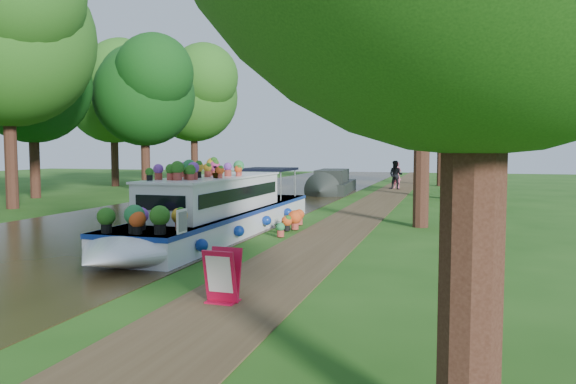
{
  "coord_description": "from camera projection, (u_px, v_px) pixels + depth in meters",
  "views": [
    {
      "loc": [
        4.83,
        -17.0,
        2.72
      ],
      "look_at": [
        -0.4,
        0.84,
        1.3
      ],
      "focal_mm": 35.0,
      "sensor_mm": 36.0,
      "label": 1
    }
  ],
  "objects": [
    {
      "name": "verge_plant",
      "position": [
        280.0,
        227.0,
        18.18
      ],
      "size": [
        0.42,
        0.37,
        0.41
      ],
      "primitive_type": "imported",
      "rotation": [
        0.0,
        0.0,
        0.15
      ],
      "color": "#245A1B",
      "rests_on": "ground"
    },
    {
      "name": "canal_water",
      "position": [
        127.0,
        227.0,
        19.51
      ],
      "size": [
        10.0,
        100.0,
        0.02
      ],
      "primitive_type": "cube",
      "color": "black",
      "rests_on": "ground"
    },
    {
      "name": "sandwich_board",
      "position": [
        222.0,
        278.0,
        9.85
      ],
      "size": [
        0.6,
        0.49,
        0.95
      ],
      "rotation": [
        0.0,
        0.0,
        -0.05
      ],
      "color": "red",
      "rests_on": "towpath"
    },
    {
      "name": "tree_near_far",
      "position": [
        442.0,
        90.0,
        41.14
      ],
      "size": [
        7.59,
        7.26,
        10.3
      ],
      "color": "black",
      "rests_on": "ground"
    },
    {
      "name": "pedestrian_dark",
      "position": [
        396.0,
        175.0,
        37.66
      ],
      "size": [
        1.08,
        0.92,
        1.93
      ],
      "primitive_type": "imported",
      "rotation": [
        0.0,
        0.0,
        -0.22
      ],
      "color": "black",
      "rests_on": "towpath"
    },
    {
      "name": "plant_boat",
      "position": [
        216.0,
        209.0,
        17.54
      ],
      "size": [
        2.29,
        13.52,
        2.24
      ],
      "color": "silver",
      "rests_on": "canal_water"
    },
    {
      "name": "ground",
      "position": [
        293.0,
        235.0,
        17.83
      ],
      "size": [
        100.0,
        100.0,
        0.0
      ],
      "primitive_type": "plane",
      "color": "#1D4812",
      "rests_on": "ground"
    },
    {
      "name": "towpath",
      "position": [
        330.0,
        236.0,
        17.49
      ],
      "size": [
        2.2,
        100.0,
        0.03
      ],
      "primitive_type": "cube",
      "color": "#44341F",
      "rests_on": "ground"
    },
    {
      "name": "tree_far_h",
      "position": [
        114.0,
        89.0,
        40.89
      ],
      "size": [
        7.82,
        7.48,
        10.49
      ],
      "color": "black",
      "rests_on": "ground"
    },
    {
      "name": "pedestrian_pink",
      "position": [
        397.0,
        175.0,
        38.79
      ],
      "size": [
        0.78,
        0.67,
        1.82
      ],
      "primitive_type": "imported",
      "rotation": [
        0.0,
        0.0,
        -0.41
      ],
      "color": "#E65E85",
      "rests_on": "towpath"
    },
    {
      "name": "tree_far_d",
      "position": [
        194.0,
        90.0,
        44.54
      ],
      "size": [
        8.05,
        7.7,
        10.85
      ],
      "color": "black",
      "rests_on": "ground"
    },
    {
      "name": "tree_near_overhang",
      "position": [
        424.0,
        36.0,
        19.2
      ],
      "size": [
        5.52,
        5.28,
        8.99
      ],
      "color": "black",
      "rests_on": "ground"
    },
    {
      "name": "tree_far_g",
      "position": [
        33.0,
        75.0,
        30.93
      ],
      "size": [
        7.36,
        7.04,
        9.95
      ],
      "color": "black",
      "rests_on": "ground"
    },
    {
      "name": "tree_near_mid",
      "position": [
        448.0,
        81.0,
        30.51
      ],
      "size": [
        6.9,
        6.6,
        9.4
      ],
      "color": "black",
      "rests_on": "ground"
    },
    {
      "name": "second_boat",
      "position": [
        332.0,
        184.0,
        34.83
      ],
      "size": [
        2.56,
        7.59,
        1.45
      ],
      "rotation": [
        0.0,
        0.0,
        0.07
      ],
      "color": "black",
      "rests_on": "canal_water"
    },
    {
      "name": "tree_far_c",
      "position": [
        145.0,
        88.0,
        34.6
      ],
      "size": [
        7.13,
        6.82,
        9.59
      ],
      "color": "black",
      "rests_on": "ground"
    },
    {
      "name": "tree_far_b",
      "position": [
        7.0,
        26.0,
        25.21
      ],
      "size": [
        8.97,
        8.58,
        12.11
      ],
      "color": "black",
      "rests_on": "ground"
    }
  ]
}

